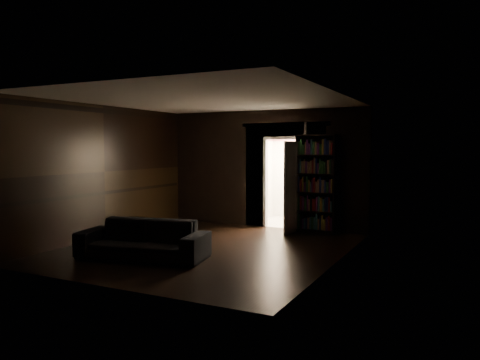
% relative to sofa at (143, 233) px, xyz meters
% --- Properties ---
extents(ground, '(5.50, 5.50, 0.00)m').
position_rel_sofa_xyz_m(ground, '(0.60, 1.16, -0.43)').
color(ground, black).
rests_on(ground, ground).
extents(room_walls, '(5.02, 5.61, 2.84)m').
position_rel_sofa_xyz_m(room_walls, '(0.59, 2.23, 1.25)').
color(room_walls, black).
rests_on(room_walls, ground).
extents(kitchen_alcove, '(2.20, 1.80, 2.60)m').
position_rel_sofa_xyz_m(kitchen_alcove, '(1.10, 5.03, 0.78)').
color(kitchen_alcove, beige).
rests_on(kitchen_alcove, ground).
extents(sofa, '(2.37, 1.36, 0.86)m').
position_rel_sofa_xyz_m(sofa, '(0.00, 0.00, 0.00)').
color(sofa, black).
rests_on(sofa, ground).
extents(bookshelf, '(0.91, 0.34, 2.20)m').
position_rel_sofa_xyz_m(bookshelf, '(1.95, 3.71, 0.67)').
color(bookshelf, black).
rests_on(bookshelf, ground).
extents(refrigerator, '(0.91, 0.88, 1.65)m').
position_rel_sofa_xyz_m(refrigerator, '(1.35, 5.27, 0.40)').
color(refrigerator, white).
rests_on(refrigerator, ground).
extents(door, '(0.17, 0.85, 2.05)m').
position_rel_sofa_xyz_m(door, '(1.50, 3.46, 0.60)').
color(door, silver).
rests_on(door, ground).
extents(figurine, '(0.12, 0.12, 0.28)m').
position_rel_sofa_xyz_m(figurine, '(1.70, 3.65, 1.91)').
color(figurine, white).
rests_on(figurine, bookshelf).
extents(bottles, '(0.71, 0.12, 0.29)m').
position_rel_sofa_xyz_m(bottles, '(1.31, 5.27, 1.37)').
color(bottles, black).
rests_on(bottles, refrigerator).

